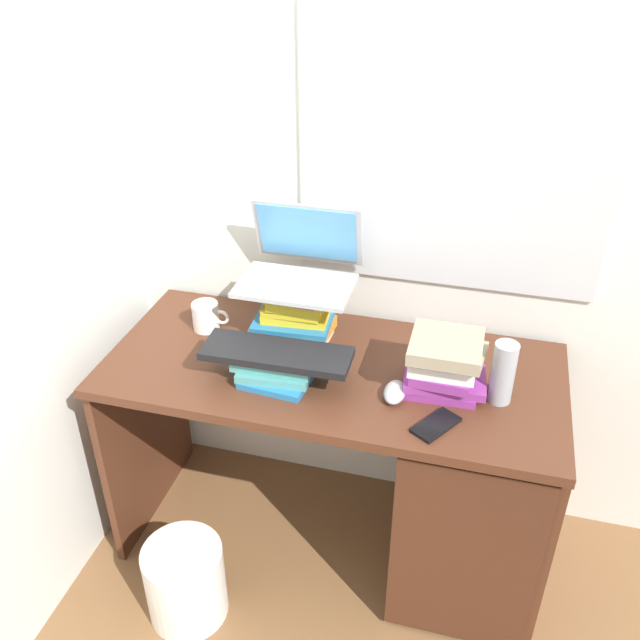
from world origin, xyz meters
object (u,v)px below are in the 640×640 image
object	(u,v)px
mug	(206,316)
water_bottle	(503,373)
computer_mouse	(395,392)
desk	(436,476)
laptop	(301,263)
wastebasket	(186,582)
book_stack_side	(444,364)
cell_phone	(436,425)
book_stack_tall	(295,316)
book_stack_keyboard_riser	(276,366)
keyboard	(277,353)

from	to	relation	value
mug	water_bottle	bearing A→B (deg)	-8.23
computer_mouse	desk	bearing A→B (deg)	29.50
desk	water_bottle	size ratio (longest dim) A/B	7.39
desk	laptop	bearing A→B (deg)	157.93
laptop	mug	distance (m)	0.36
water_bottle	wastebasket	bearing A→B (deg)	-156.94
book_stack_side	water_bottle	bearing A→B (deg)	-3.32
book_stack_side	cell_phone	xyz separation A→B (m)	(0.00, -0.17, -0.08)
book_stack_tall	water_bottle	size ratio (longest dim) A/B	1.35
book_stack_keyboard_riser	computer_mouse	xyz separation A→B (m)	(0.34, -0.00, -0.02)
book_stack_tall	cell_phone	world-z (taller)	book_stack_tall
cell_phone	wastebasket	bearing A→B (deg)	-131.59
water_bottle	cell_phone	xyz separation A→B (m)	(-0.15, -0.16, -0.09)
book_stack_tall	book_stack_keyboard_riser	xyz separation A→B (m)	(0.01, -0.21, -0.05)
book_stack_tall	cell_phone	bearing A→B (deg)	-32.78
book_stack_keyboard_riser	wastebasket	world-z (taller)	book_stack_keyboard_riser
laptop	water_bottle	world-z (taller)	laptop
computer_mouse	water_bottle	size ratio (longest dim) A/B	0.57
mug	water_bottle	size ratio (longest dim) A/B	0.67
book_stack_side	mug	xyz separation A→B (m)	(-0.76, 0.12, -0.04)
book_stack_side	keyboard	world-z (taller)	book_stack_side
book_stack_keyboard_riser	wastebasket	size ratio (longest dim) A/B	0.87
book_stack_tall	desk	bearing A→B (deg)	-15.58
desk	mug	xyz separation A→B (m)	(-0.77, 0.12, 0.38)
wastebasket	desk	bearing A→B (deg)	27.94
desk	cell_phone	size ratio (longest dim) A/B	9.85
book_stack_side	cell_phone	bearing A→B (deg)	-88.51
laptop	cell_phone	distance (m)	0.64
water_bottle	book_stack_tall	bearing A→B (deg)	166.72
laptop	keyboard	bearing A→B (deg)	-88.06
keyboard	laptop	bearing A→B (deg)	90.62
cell_phone	wastebasket	world-z (taller)	cell_phone
mug	water_bottle	xyz separation A→B (m)	(0.91, -0.13, 0.05)
desk	mug	distance (m)	0.87
water_bottle	computer_mouse	bearing A→B (deg)	-166.94
book_stack_side	laptop	size ratio (longest dim) A/B	0.69
desk	wastebasket	distance (m)	0.83
book_stack_keyboard_riser	laptop	xyz separation A→B (m)	(-0.00, 0.27, 0.20)
computer_mouse	mug	size ratio (longest dim) A/B	0.86
book_stack_tall	wastebasket	bearing A→B (deg)	-112.63
computer_mouse	mug	world-z (taller)	mug
book_stack_tall	cell_phone	xyz separation A→B (m)	(0.47, -0.30, -0.08)
keyboard	book_stack_tall	bearing A→B (deg)	91.85
book_stack_keyboard_riser	book_stack_side	distance (m)	0.47
cell_phone	laptop	bearing A→B (deg)	174.42
mug	book_stack_side	bearing A→B (deg)	-9.23
keyboard	wastebasket	xyz separation A→B (m)	(-0.22, -0.29, -0.69)
water_bottle	wastebasket	size ratio (longest dim) A/B	0.69
book_stack_tall	mug	distance (m)	0.29
book_stack_side	water_bottle	distance (m)	0.16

